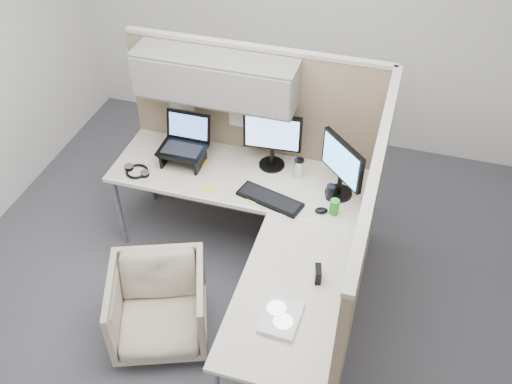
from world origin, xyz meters
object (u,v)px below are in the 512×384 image
(office_chair, at_px, (159,304))
(monitor_left, at_px, (272,137))
(desk, at_px, (254,221))
(keyboard, at_px, (270,199))

(office_chair, xyz_separation_m, monitor_left, (0.47, 1.21, 0.67))
(desk, bearing_deg, keyboard, 73.24)
(desk, bearing_deg, monitor_left, 93.42)
(office_chair, height_order, monitor_left, monitor_left)
(desk, relative_size, monitor_left, 4.29)
(monitor_left, distance_m, keyboard, 0.48)
(desk, height_order, monitor_left, monitor_left)
(monitor_left, relative_size, keyboard, 0.95)
(keyboard, bearing_deg, office_chair, -109.17)
(desk, distance_m, office_chair, 0.88)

